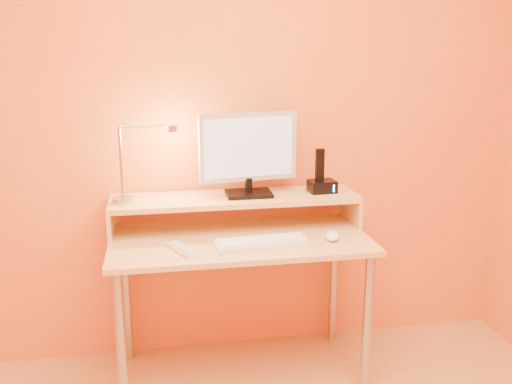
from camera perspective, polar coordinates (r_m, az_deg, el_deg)
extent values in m
cube|color=orange|center=(2.81, -2.71, 7.80)|extent=(3.00, 0.04, 2.50)
cylinder|color=#AAA9AF|center=(2.52, -13.61, -15.13)|extent=(0.04, 0.04, 0.69)
cylinder|color=#AAA9AF|center=(2.67, 11.29, -13.18)|extent=(0.04, 0.04, 0.69)
cylinder|color=#AAA9AF|center=(2.97, -13.08, -10.37)|extent=(0.04, 0.04, 0.69)
cylinder|color=#AAA9AF|center=(3.10, 7.93, -9.02)|extent=(0.04, 0.04, 0.69)
cube|color=tan|center=(2.62, -1.66, -4.91)|extent=(1.20, 0.60, 0.02)
cube|color=tan|center=(2.72, -14.56, -2.85)|extent=(0.02, 0.30, 0.14)
cube|color=tan|center=(2.87, 9.63, -1.66)|extent=(0.02, 0.30, 0.14)
cube|color=tan|center=(2.71, -2.15, -0.67)|extent=(1.20, 0.30, 0.02)
cube|color=black|center=(2.72, -0.75, -0.17)|extent=(0.22, 0.16, 0.02)
cylinder|color=black|center=(2.71, -0.75, 0.73)|extent=(0.04, 0.04, 0.07)
cube|color=silver|center=(2.68, -0.80, 4.63)|extent=(0.48, 0.10, 0.33)
cube|color=black|center=(2.70, -0.88, 4.71)|extent=(0.43, 0.07, 0.28)
cube|color=silver|center=(2.66, -0.73, 4.56)|extent=(0.43, 0.06, 0.28)
cylinder|color=#AAA9AF|center=(2.66, -13.38, -0.83)|extent=(0.10, 0.10, 0.02)
cylinder|color=#AAA9AF|center=(2.62, -13.61, 2.92)|extent=(0.01, 0.01, 0.33)
cylinder|color=#AAA9AF|center=(2.59, -11.16, 6.62)|extent=(0.24, 0.01, 0.01)
cylinder|color=#AAA9AF|center=(2.59, -8.48, 6.41)|extent=(0.04, 0.04, 0.03)
cylinder|color=#FFEAC6|center=(2.59, -8.46, 6.06)|extent=(0.03, 0.03, 0.00)
cube|color=black|center=(2.79, 6.77, 0.59)|extent=(0.14, 0.11, 0.06)
cube|color=black|center=(2.76, 6.54, 2.79)|extent=(0.04, 0.03, 0.16)
cube|color=#3091FF|center=(2.76, 7.96, 0.37)|extent=(0.01, 0.00, 0.04)
cube|color=silver|center=(2.50, 0.63, -5.29)|extent=(0.43, 0.16, 0.02)
ellipsoid|color=white|center=(2.60, 7.82, -4.45)|extent=(0.10, 0.13, 0.04)
cube|color=silver|center=(2.46, -7.60, -5.84)|extent=(0.13, 0.20, 0.02)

